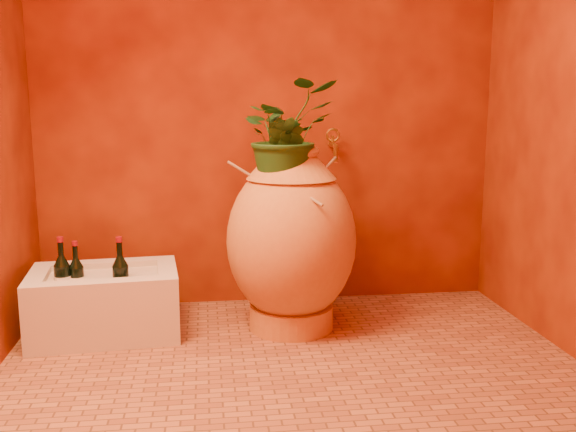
{
  "coord_description": "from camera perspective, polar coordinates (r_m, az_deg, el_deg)",
  "views": [
    {
      "loc": [
        -0.35,
        -2.52,
        1.13
      ],
      "look_at": [
        0.02,
        0.35,
        0.6
      ],
      "focal_mm": 40.0,
      "sensor_mm": 36.0,
      "label": 1
    }
  ],
  "objects": [
    {
      "name": "floor",
      "position": [
        2.78,
        0.53,
        -13.62
      ],
      "size": [
        2.5,
        2.5,
        0.0
      ],
      "primitive_type": "plane",
      "color": "#9C5933",
      "rests_on": "ground"
    },
    {
      "name": "wine_bottle_c",
      "position": [
        3.24,
        -18.26,
        -5.37
      ],
      "size": [
        0.07,
        0.07,
        0.29
      ],
      "color": "black",
      "rests_on": "stone_basin"
    },
    {
      "name": "wine_bottle_b",
      "position": [
        3.14,
        -14.63,
        -5.48
      ],
      "size": [
        0.08,
        0.08,
        0.32
      ],
      "color": "black",
      "rests_on": "stone_basin"
    },
    {
      "name": "stone_basin",
      "position": [
        3.26,
        -15.96,
        -7.49
      ],
      "size": [
        0.73,
        0.53,
        0.32
      ],
      "rotation": [
        0.0,
        0.0,
        0.09
      ],
      "color": "beige",
      "rests_on": "floor"
    },
    {
      "name": "plant_side",
      "position": [
        2.99,
        -0.4,
        5.22
      ],
      "size": [
        0.26,
        0.26,
        0.37
      ],
      "primitive_type": "imported",
      "rotation": [
        0.0,
        0.0,
        -0.73
      ],
      "color": "#184016",
      "rests_on": "amphora"
    },
    {
      "name": "wall_back",
      "position": [
        3.54,
        -1.7,
        12.29
      ],
      "size": [
        2.5,
        0.02,
        2.5
      ],
      "primitive_type": "cube",
      "color": "#531204",
      "rests_on": "ground"
    },
    {
      "name": "plant_main",
      "position": [
        3.05,
        -0.21,
        7.29
      ],
      "size": [
        0.57,
        0.54,
        0.51
      ],
      "primitive_type": "imported",
      "rotation": [
        0.0,
        0.0,
        0.39
      ],
      "color": "#184016",
      "rests_on": "amphora"
    },
    {
      "name": "wine_bottle_a",
      "position": [
        3.23,
        -19.4,
        -5.31
      ],
      "size": [
        0.08,
        0.08,
        0.32
      ],
      "color": "black",
      "rests_on": "stone_basin"
    },
    {
      "name": "wall_tap",
      "position": [
        3.5,
        4.05,
        6.44
      ],
      "size": [
        0.08,
        0.16,
        0.18
      ],
      "color": "olive",
      "rests_on": "wall_back"
    },
    {
      "name": "amphora",
      "position": [
        3.14,
        0.29,
        -2.12
      ],
      "size": [
        0.82,
        0.82,
        0.91
      ],
      "rotation": [
        0.0,
        0.0,
        -0.35
      ],
      "color": "#BB7C34",
      "rests_on": "floor"
    }
  ]
}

